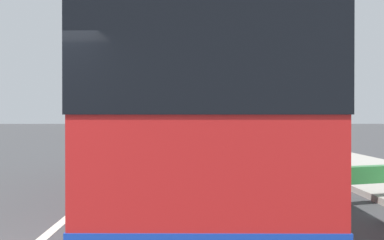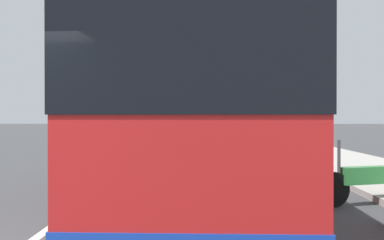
{
  "view_description": "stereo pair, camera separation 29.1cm",
  "coord_description": "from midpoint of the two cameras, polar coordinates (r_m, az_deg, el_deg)",
  "views": [
    {
      "loc": [
        -4.69,
        -2.05,
        1.72
      ],
      "look_at": [
        4.91,
        -2.16,
        1.66
      ],
      "focal_mm": 41.76,
      "sensor_mm": 36.0,
      "label": 1
    },
    {
      "loc": [
        -4.69,
        -2.34,
        1.72
      ],
      "look_at": [
        4.91,
        -2.16,
        1.66
      ],
      "focal_mm": 41.76,
      "sensor_mm": 36.0,
      "label": 2
    }
  ],
  "objects": [
    {
      "name": "motorcycle_nearest_curb",
      "position": [
        9.52,
        22.45,
        -7.13
      ],
      "size": [
        0.76,
        2.2,
        1.29
      ],
      "rotation": [
        0.0,
        0.0,
        1.87
      ],
      "color": "black",
      "rests_on": "ground"
    },
    {
      "name": "sidewalk_curb",
      "position": [
        15.76,
        21.45,
        -5.69
      ],
      "size": [
        110.0,
        3.6,
        0.14
      ],
      "primitive_type": "cube",
      "color": "#B2ADA3",
      "rests_on": "ground"
    },
    {
      "name": "car_far_distant",
      "position": [
        35.29,
        -7.08,
        -1.28
      ],
      "size": [
        4.44,
        2.02,
        1.5
      ],
      "rotation": [
        0.0,
        0.0,
        3.21
      ],
      "color": "navy",
      "rests_on": "ground"
    },
    {
      "name": "car_oncoming",
      "position": [
        42.21,
        -5.35,
        -1.06
      ],
      "size": [
        4.76,
        2.17,
        1.41
      ],
      "rotation": [
        0.0,
        0.0,
        3.22
      ],
      "color": "red",
      "rests_on": "ground"
    },
    {
      "name": "coach_bus",
      "position": [
        9.7,
        1.95,
        1.03
      ],
      "size": [
        11.49,
        2.82,
        3.18
      ],
      "rotation": [
        0.0,
        0.0,
        -0.02
      ],
      "color": "red",
      "rests_on": "ground"
    },
    {
      "name": "car_ahead_same_lane",
      "position": [
        33.86,
        1.12,
        -1.38
      ],
      "size": [
        4.48,
        1.84,
        1.47
      ],
      "rotation": [
        0.0,
        0.0,
        -0.0
      ],
      "color": "black",
      "rests_on": "ground"
    },
    {
      "name": "lane_divider_line",
      "position": [
        14.95,
        -7.42,
        -6.25
      ],
      "size": [
        110.0,
        0.16,
        0.01
      ],
      "primitive_type": "cube",
      "color": "silver",
      "rests_on": "ground"
    }
  ]
}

